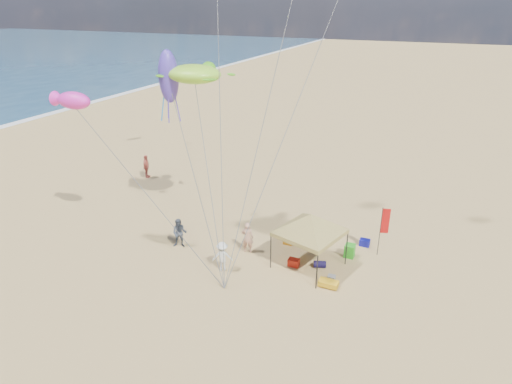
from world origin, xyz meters
The scene contains 18 objects.
ground centered at (0.00, 0.00, 0.00)m, with size 280.00×280.00×0.00m, color tan.
canopy_tent centered at (2.45, 3.95, 2.79)m, with size 5.21×5.21×3.35m.
feather_flag centered at (5.59, 6.45, 1.85)m, with size 0.41×0.13×2.74m.
cooler_red centered at (1.78, 3.66, 0.19)m, with size 0.54×0.38×0.38m, color red.
cooler_blue centered at (4.65, 7.09, 0.19)m, with size 0.54×0.38×0.38m, color #111291.
bag_navy centered at (3.02, 4.04, 0.18)m, with size 0.36×0.36×0.60m, color black.
bag_orange centered at (0.73, 7.62, 0.18)m, with size 0.36×0.36×0.60m, color #CF460B.
chair_green centered at (4.14, 5.64, 0.35)m, with size 0.50×0.50×0.70m, color #26981B.
chair_yellow centered at (0.79, 5.67, 0.35)m, with size 0.50×0.50×0.70m, color #C37D15.
crate_grey centered at (3.85, 3.16, 0.14)m, with size 0.34×0.30×0.28m, color gray.
beach_cart centered at (3.85, 2.61, 0.20)m, with size 0.90×0.50×0.24m, color gold.
person_near_a centered at (-0.92, 3.96, 0.86)m, with size 0.63×0.41×1.73m, color tan.
person_near_b centered at (-4.47, 2.99, 0.82)m, with size 0.80×0.62×1.64m, color #353D49.
person_near_c centered at (-1.31, 1.90, 0.77)m, with size 1.00×0.57×1.54m, color silver.
person_far_a centered at (-12.32, 10.66, 0.88)m, with size 1.03×0.43×1.76m, color #B95647.
turtle_kite centered at (-4.47, 5.36, 8.82)m, with size 2.87×2.30×0.96m, color #96E42E.
fish_kite centered at (-8.99, 1.56, 7.82)m, with size 1.91×0.95×0.85m, color #E92AB4.
squid_kite centered at (-5.78, 4.98, 8.67)m, with size 1.04×1.04×2.71m, color #4F38B8.
Camera 1 is at (7.66, -14.43, 12.29)m, focal length 31.06 mm.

